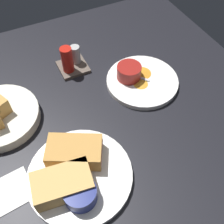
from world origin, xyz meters
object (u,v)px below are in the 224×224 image
object	(u,v)px
spoon_by_dark_ramekin	(73,174)
plate_chips_companion	(142,81)
ramekin_dark_sauce	(80,194)
ramekin_light_gravy	(129,72)
sandwich_half_far	(63,184)
spoon_by_gravy_ramekin	(128,74)
condiment_caddy	(71,61)
sandwich_half_near	(75,152)
plate_sandwich_main	(80,175)

from	to	relation	value
spoon_by_dark_ramekin	plate_chips_companion	bearing A→B (deg)	33.67
ramekin_dark_sauce	ramekin_light_gravy	distance (cm)	39.69
sandwich_half_far	spoon_by_gravy_ramekin	distance (cm)	39.78
spoon_by_gravy_ramekin	condiment_caddy	distance (cm)	18.60
condiment_caddy	sandwich_half_near	bearing A→B (deg)	-108.96
sandwich_half_far	plate_chips_companion	size ratio (longest dim) A/B	0.63
sandwich_half_near	sandwich_half_far	distance (cm)	8.25
sandwich_half_far	spoon_by_dark_ramekin	world-z (taller)	sandwich_half_far
spoon_by_dark_ramekin	ramekin_light_gravy	bearing A→B (deg)	40.39
ramekin_light_gravy	spoon_by_gravy_ramekin	bearing A→B (deg)	79.89
sandwich_half_far	spoon_by_gravy_ramekin	bearing A→B (deg)	40.52
sandwich_half_far	spoon_by_dark_ramekin	size ratio (longest dim) A/B	1.42
sandwich_half_far	sandwich_half_near	bearing A→B (deg)	50.44
condiment_caddy	ramekin_light_gravy	bearing A→B (deg)	-42.32
plate_chips_companion	sandwich_half_far	bearing A→B (deg)	-146.29
plate_chips_companion	ramekin_light_gravy	size ratio (longest dim) A/B	2.98
plate_chips_companion	spoon_by_dark_ramekin	bearing A→B (deg)	-146.33
sandwich_half_far	condiment_caddy	distance (cm)	41.06
spoon_by_dark_ramekin	spoon_by_gravy_ramekin	xyz separation A→B (cm)	(27.15, 23.75, 0.00)
sandwich_half_near	condiment_caddy	bearing A→B (deg)	71.04
spoon_by_gravy_ramekin	ramekin_light_gravy	bearing A→B (deg)	-100.11
ramekin_light_gravy	plate_chips_companion	bearing A→B (deg)	-39.81
ramekin_dark_sauce	condiment_caddy	world-z (taller)	condiment_caddy
spoon_by_dark_ramekin	plate_chips_companion	distance (cm)	36.46
plate_sandwich_main	condiment_caddy	distance (cm)	38.03
condiment_caddy	spoon_by_dark_ramekin	bearing A→B (deg)	-109.99
ramekin_dark_sauce	spoon_by_dark_ramekin	world-z (taller)	ramekin_dark_sauce
plate_chips_companion	condiment_caddy	size ratio (longest dim) A/B	2.33
ramekin_dark_sauce	condiment_caddy	xyz separation A→B (cm)	(13.38, 41.48, -0.41)
ramekin_light_gravy	spoon_by_gravy_ramekin	size ratio (longest dim) A/B	0.89
plate_chips_companion	ramekin_light_gravy	xyz separation A→B (cm)	(-3.32, 2.77, 3.08)
spoon_by_gravy_ramekin	condiment_caddy	world-z (taller)	condiment_caddy
sandwich_half_near	spoon_by_dark_ramekin	distance (cm)	5.24
ramekin_dark_sauce	ramekin_light_gravy	xyz separation A→B (cm)	(27.39, 28.72, 0.07)
sandwich_half_near	ramekin_light_gravy	bearing A→B (deg)	36.98
plate_sandwich_main	spoon_by_gravy_ramekin	bearing A→B (deg)	43.18
spoon_by_dark_ramekin	plate_chips_companion	xyz separation A→B (cm)	(30.33, 20.21, -1.16)
plate_sandwich_main	ramekin_light_gravy	bearing A→B (deg)	42.40
plate_sandwich_main	ramekin_light_gravy	size ratio (longest dim) A/B	3.37
plate_sandwich_main	condiment_caddy	bearing A→B (deg)	72.22
plate_chips_companion	condiment_caddy	xyz separation A→B (cm)	(-17.33, 15.52, 2.61)
sandwich_half_near	sandwich_half_far	bearing A→B (deg)	-129.56
plate_sandwich_main	ramekin_light_gravy	world-z (taller)	ramekin_light_gravy
sandwich_half_far	ramekin_dark_sauce	world-z (taller)	sandwich_half_far
sandwich_half_near	spoon_by_gravy_ramekin	xyz separation A→B (cm)	(24.94, 19.45, -2.04)
sandwich_half_near	plate_chips_companion	world-z (taller)	sandwich_half_near
sandwich_half_near	spoon_by_dark_ramekin	size ratio (longest dim) A/B	1.51
spoon_by_gravy_ramekin	sandwich_half_near	bearing A→B (deg)	-142.06
ramekin_dark_sauce	spoon_by_dark_ramekin	xyz separation A→B (cm)	(0.38, 5.75, -1.85)
plate_sandwich_main	ramekin_dark_sauce	world-z (taller)	ramekin_dark_sauce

